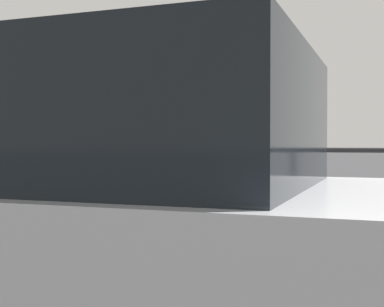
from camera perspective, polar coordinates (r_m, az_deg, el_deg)
sidewalk_curb at (r=5.66m, az=4.12°, el=-11.77°), size 36.00×3.25×0.12m
parking_meter at (r=4.26m, az=-2.20°, el=-1.38°), size 0.16×0.17×1.44m
pedestrian_at_meter at (r=4.17m, az=4.95°, el=-1.92°), size 0.62×0.49×1.71m
parked_sedan_silver at (r=2.77m, az=-11.04°, el=-8.18°), size 4.61×1.84×1.76m
background_railing at (r=6.89m, az=7.31°, el=-2.10°), size 24.06×0.06×1.15m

